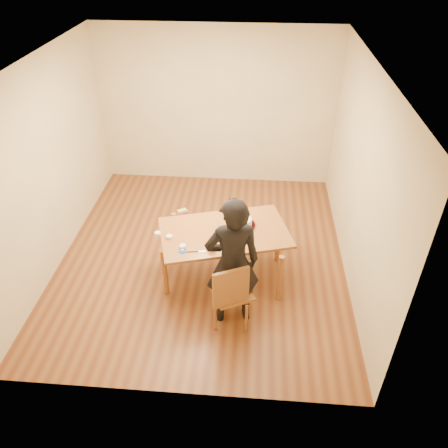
# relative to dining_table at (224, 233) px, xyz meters

# --- Properties ---
(room_shell) EXTENTS (4.00, 4.50, 2.70)m
(room_shell) POSITION_rel_dining_table_xyz_m (-0.34, 0.76, 0.62)
(room_shell) COLOR #5B2E16
(room_shell) RESTS_ON ground
(dining_table) EXTENTS (1.80, 1.36, 0.04)m
(dining_table) POSITION_rel_dining_table_xyz_m (0.00, 0.00, 0.00)
(dining_table) COLOR brown
(dining_table) RESTS_ON floor
(dining_chair) EXTENTS (0.56, 0.56, 0.04)m
(dining_chair) POSITION_rel_dining_table_xyz_m (0.15, -0.78, -0.28)
(dining_chair) COLOR brown
(dining_chair) RESTS_ON floor
(cake_plate) EXTENTS (0.32, 0.32, 0.02)m
(cake_plate) POSITION_rel_dining_table_xyz_m (0.23, 0.15, 0.03)
(cake_plate) COLOR #C00C33
(cake_plate) RESTS_ON dining_table
(cake) EXTENTS (0.23, 0.23, 0.07)m
(cake) POSITION_rel_dining_table_xyz_m (0.23, 0.15, 0.08)
(cake) COLOR white
(cake) RESTS_ON cake_plate
(frosting_dome) EXTENTS (0.22, 0.22, 0.03)m
(frosting_dome) POSITION_rel_dining_table_xyz_m (0.23, 0.15, 0.13)
(frosting_dome) COLOR white
(frosting_dome) RESTS_ON cake
(frosting_tub) EXTENTS (0.10, 0.10, 0.08)m
(frosting_tub) POSITION_rel_dining_table_xyz_m (-0.12, -0.38, 0.06)
(frosting_tub) COLOR white
(frosting_tub) RESTS_ON dining_table
(frosting_lid) EXTENTS (0.10, 0.10, 0.01)m
(frosting_lid) POSITION_rel_dining_table_xyz_m (-0.47, -0.43, 0.02)
(frosting_lid) COLOR #183C9D
(frosting_lid) RESTS_ON dining_table
(frosting_dollop) EXTENTS (0.04, 0.04, 0.02)m
(frosting_dollop) POSITION_rel_dining_table_xyz_m (-0.47, -0.43, 0.04)
(frosting_dollop) COLOR white
(frosting_dollop) RESTS_ON frosting_lid
(ramekin_green) EXTENTS (0.08, 0.08, 0.04)m
(ramekin_green) POSITION_rel_dining_table_xyz_m (-0.47, -0.37, 0.04)
(ramekin_green) COLOR white
(ramekin_green) RESTS_ON dining_table
(ramekin_yellow) EXTENTS (0.07, 0.07, 0.04)m
(ramekin_yellow) POSITION_rel_dining_table_xyz_m (-0.67, -0.19, 0.04)
(ramekin_yellow) COLOR white
(ramekin_yellow) RESTS_ON dining_table
(ramekin_multi) EXTENTS (0.08, 0.08, 0.04)m
(ramekin_multi) POSITION_rel_dining_table_xyz_m (-0.83, -0.14, 0.04)
(ramekin_multi) COLOR white
(ramekin_multi) RESTS_ON dining_table
(candy_box_pink) EXTENTS (0.16, 0.14, 0.02)m
(candy_box_pink) POSITION_rel_dining_table_xyz_m (-0.60, 0.38, 0.03)
(candy_box_pink) COLOR #D43193
(candy_box_pink) RESTS_ON dining_table
(candy_box_green) EXTENTS (0.14, 0.12, 0.02)m
(candy_box_green) POSITION_rel_dining_table_xyz_m (-0.60, 0.38, 0.05)
(candy_box_green) COLOR green
(candy_box_green) RESTS_ON candy_box_pink
(spatula) EXTENTS (0.14, 0.03, 0.01)m
(spatula) POSITION_rel_dining_table_xyz_m (-0.34, -0.44, 0.02)
(spatula) COLOR black
(spatula) RESTS_ON dining_table
(person) EXTENTS (0.69, 0.53, 1.70)m
(person) POSITION_rel_dining_table_xyz_m (0.15, -0.73, 0.12)
(person) COLOR black
(person) RESTS_ON floor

